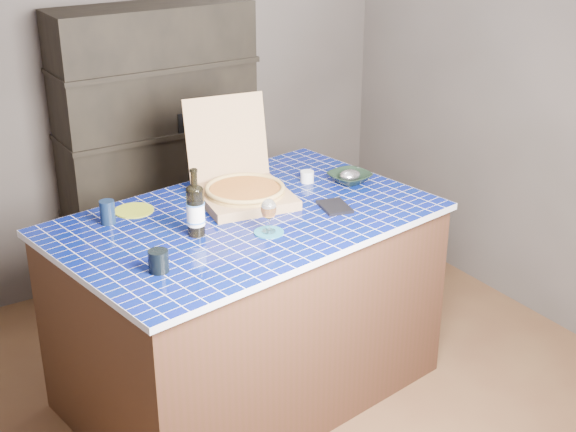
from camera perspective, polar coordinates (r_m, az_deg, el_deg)
room at (r=3.69m, az=0.19°, el=3.21°), size 3.50×3.50×3.50m
shelving_unit at (r=5.08m, az=-9.12°, el=4.58°), size 1.20×0.41×1.80m
kitchen_island at (r=4.09m, az=-2.89°, el=-6.37°), size 1.95×1.40×0.99m
pizza_box at (r=4.03m, az=-3.23°, el=2.05°), size 0.51×0.59×0.47m
mead_bottle at (r=3.64m, az=-6.60°, el=0.47°), size 0.09×0.09×0.32m
teal_trivet at (r=3.68m, az=-1.37°, el=-1.16°), size 0.14×0.14×0.01m
wine_glass at (r=3.64m, az=-1.39°, el=0.46°), size 0.07×0.07×0.16m
tumbler at (r=3.36m, az=-9.19°, el=-3.18°), size 0.09×0.09×0.09m
dvd_case at (r=3.96m, az=3.34°, el=0.66°), size 0.17×0.21×0.01m
bowl at (r=4.28m, az=4.41°, el=2.74°), size 0.24×0.24×0.05m
foil_contents at (r=4.28m, az=4.42°, el=2.91°), size 0.12×0.10×0.06m
white_jar at (r=4.27m, az=1.37°, el=2.82°), size 0.07×0.07×0.06m
navy_cup at (r=3.86m, az=-12.72°, el=0.27°), size 0.07×0.07×0.11m
green_trivet at (r=3.99m, az=-10.90°, el=0.40°), size 0.19×0.19×0.01m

